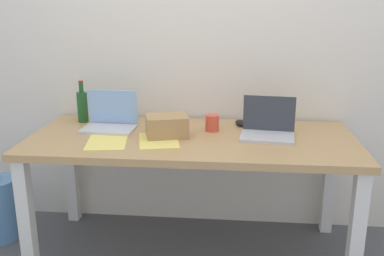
# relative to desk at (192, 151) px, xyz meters

# --- Properties ---
(ground_plane) EXTENTS (8.00, 8.00, 0.00)m
(ground_plane) POSITION_rel_desk_xyz_m (0.00, 0.00, -0.64)
(ground_plane) COLOR #515459
(back_wall) EXTENTS (5.20, 0.08, 2.60)m
(back_wall) POSITION_rel_desk_xyz_m (0.00, 0.46, 0.66)
(back_wall) COLOR silver
(back_wall) RESTS_ON ground
(desk) EXTENTS (1.83, 0.79, 0.73)m
(desk) POSITION_rel_desk_xyz_m (0.00, 0.00, 0.00)
(desk) COLOR tan
(desk) RESTS_ON ground
(laptop_left) EXTENTS (0.31, 0.23, 0.23)m
(laptop_left) POSITION_rel_desk_xyz_m (-0.50, 0.10, 0.14)
(laptop_left) COLOR silver
(laptop_left) RESTS_ON desk
(laptop_right) EXTENTS (0.32, 0.25, 0.22)m
(laptop_right) POSITION_rel_desk_xyz_m (0.42, 0.03, 0.14)
(laptop_right) COLOR silver
(laptop_right) RESTS_ON desk
(beer_bottle) EXTENTS (0.07, 0.07, 0.26)m
(beer_bottle) POSITION_rel_desk_xyz_m (-0.71, 0.25, 0.19)
(beer_bottle) COLOR #1E5123
(beer_bottle) RESTS_ON desk
(computer_mouse) EXTENTS (0.10, 0.12, 0.03)m
(computer_mouse) POSITION_rel_desk_xyz_m (0.28, 0.25, 0.11)
(computer_mouse) COLOR black
(computer_mouse) RESTS_ON desk
(cardboard_box) EXTENTS (0.27, 0.23, 0.12)m
(cardboard_box) POSITION_rel_desk_xyz_m (-0.14, -0.01, 0.15)
(cardboard_box) COLOR tan
(cardboard_box) RESTS_ON desk
(coffee_mug) EXTENTS (0.08, 0.08, 0.09)m
(coffee_mug) POSITION_rel_desk_xyz_m (0.11, 0.13, 0.14)
(coffee_mug) COLOR #D84C38
(coffee_mug) RESTS_ON desk
(paper_yellow_folder) EXTENTS (0.27, 0.33, 0.00)m
(paper_yellow_folder) POSITION_rel_desk_xyz_m (-0.18, -0.09, 0.09)
(paper_yellow_folder) COLOR #F4E06B
(paper_yellow_folder) RESTS_ON desk
(paper_sheet_front_left) EXTENTS (0.25, 0.33, 0.00)m
(paper_sheet_front_left) POSITION_rel_desk_xyz_m (-0.45, -0.14, 0.09)
(paper_sheet_front_left) COLOR #F4E06B
(paper_sheet_front_left) RESTS_ON desk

